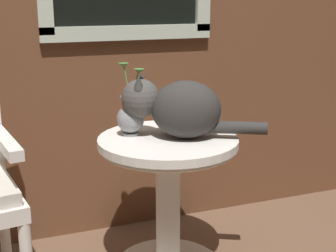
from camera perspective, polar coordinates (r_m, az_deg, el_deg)
wicker_side_table at (r=2.11m, az=0.00°, el=-6.68°), size 0.59×0.59×0.63m
cat at (r=2.01m, az=1.20°, el=2.19°), size 0.56×0.35×0.26m
pewter_vase_with_ivy at (r=2.06m, az=-4.45°, el=1.30°), size 0.12×0.12×0.31m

